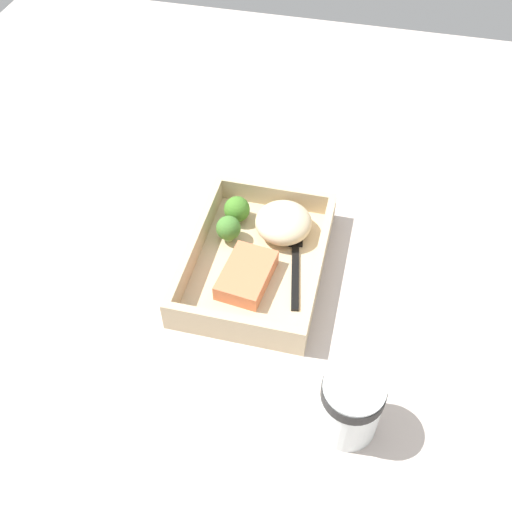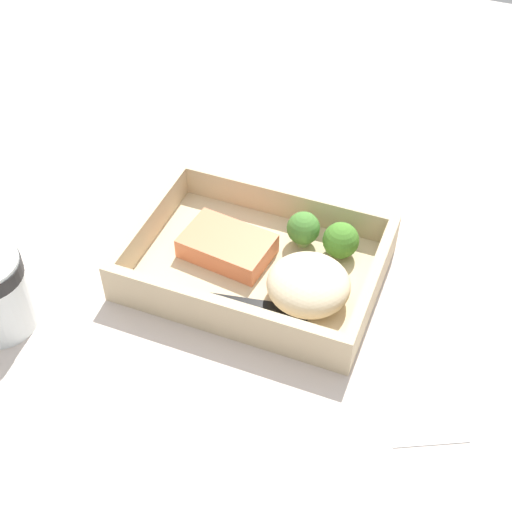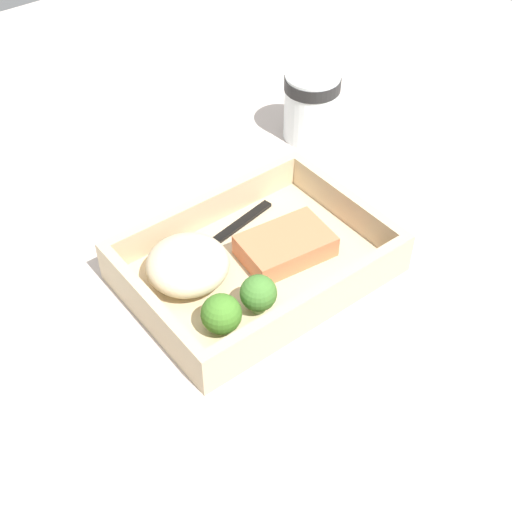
% 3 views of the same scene
% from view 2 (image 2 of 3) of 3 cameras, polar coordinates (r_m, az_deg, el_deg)
% --- Properties ---
extents(ground_plane, '(1.60, 1.60, 0.02)m').
position_cam_2_polar(ground_plane, '(0.83, 0.00, -1.82)').
color(ground_plane, beige).
extents(takeout_tray, '(0.28, 0.20, 0.01)m').
position_cam_2_polar(takeout_tray, '(0.81, 0.00, -1.05)').
color(takeout_tray, '#C9B28C').
rests_on(takeout_tray, ground_plane).
extents(tray_rim, '(0.28, 0.20, 0.04)m').
position_cam_2_polar(tray_rim, '(0.80, 0.00, 0.21)').
color(tray_rim, '#C9B28C').
rests_on(tray_rim, takeout_tray).
extents(salmon_fillet, '(0.11, 0.08, 0.03)m').
position_cam_2_polar(salmon_fillet, '(0.81, -2.32, 0.81)').
color(salmon_fillet, '#DF764C').
rests_on(salmon_fillet, takeout_tray).
extents(mashed_potatoes, '(0.09, 0.09, 0.05)m').
position_cam_2_polar(mashed_potatoes, '(0.76, 4.23, -2.29)').
color(mashed_potatoes, beige).
rests_on(mashed_potatoes, takeout_tray).
extents(broccoli_floret_1, '(0.04, 0.04, 0.04)m').
position_cam_2_polar(broccoli_floret_1, '(0.81, 6.80, 1.22)').
color(broccoli_floret_1, '#7D9853').
rests_on(broccoli_floret_1, takeout_tray).
extents(broccoli_floret_2, '(0.04, 0.04, 0.04)m').
position_cam_2_polar(broccoli_floret_2, '(0.82, 3.81, 2.19)').
color(broccoli_floret_2, '#82A464').
rests_on(broccoli_floret_2, takeout_tray).
extents(fork, '(0.16, 0.05, 0.00)m').
position_cam_2_polar(fork, '(0.77, -0.77, -3.78)').
color(fork, black).
rests_on(fork, takeout_tray).
extents(receipt_slip, '(0.12, 0.13, 0.00)m').
position_cam_2_polar(receipt_slip, '(0.73, 12.77, -10.69)').
color(receipt_slip, white).
rests_on(receipt_slip, ground_plane).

